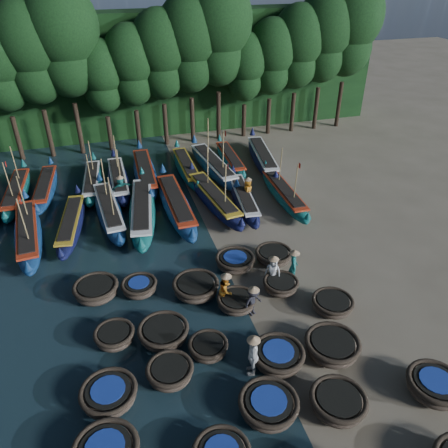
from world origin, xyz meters
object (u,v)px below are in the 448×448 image
object	(u,v)px
coracle_24	(274,255)
fisherman_5	(121,188)
coracle_10	(109,394)
long_boat_14	(187,168)
coracle_17	(237,302)
coracle_19	(333,304)
long_boat_4	(142,211)
fisherman_1	(293,265)
long_boat_17	(263,158)
long_boat_8	(284,194)
coracle_12	(208,347)
coracle_21	(139,287)
long_boat_11	(92,182)
coracle_20	(96,290)
fisherman_4	(253,355)
coracle_7	(268,405)
fisherman_6	(248,190)
long_boat_16	(230,159)
long_boat_1	(28,233)
long_boat_15	(213,166)
coracle_14	(332,346)
long_boat_2	(71,224)
long_boat_12	(119,180)
coracle_16	(164,332)
fisherman_2	(226,289)
coracle_8	(338,402)
long_boat_7	(243,199)
coracle_13	(278,356)
coracle_23	(235,261)
coracle_9	(435,386)
coracle_22	(196,287)
fisherman_0	(273,270)
long_boat_10	(46,188)
coracle_18	(281,285)
coracle_15	(115,336)
long_boat_6	(214,198)
long_boat_9	(16,193)

from	to	relation	value
coracle_24	fisherman_5	size ratio (longest dim) A/B	1.23
coracle_10	long_boat_14	bearing A→B (deg)	69.37
coracle_17	coracle_19	xyz separation A→B (m)	(4.15, -1.36, -0.01)
long_boat_4	fisherman_1	distance (m)	10.21
long_boat_17	coracle_10	bearing A→B (deg)	-116.71
long_boat_4	long_boat_8	bearing A→B (deg)	5.83
coracle_12	coracle_21	world-z (taller)	coracle_21
long_boat_11	long_boat_14	distance (m)	6.74
coracle_20	fisherman_4	xyz separation A→B (m)	(5.59, -6.18, 0.51)
coracle_7	fisherman_6	size ratio (longest dim) A/B	1.30
coracle_10	coracle_12	world-z (taller)	coracle_10
coracle_21	long_boat_16	bearing A→B (deg)	56.61
long_boat_1	fisherman_4	distance (m)	15.11
long_boat_4	long_boat_15	world-z (taller)	long_boat_15
coracle_14	long_boat_2	xyz separation A→B (m)	(-10.11, 12.65, 0.05)
coracle_19	long_boat_4	world-z (taller)	long_boat_4
long_boat_12	long_boat_16	xyz separation A→B (m)	(8.51, 1.28, -0.05)
long_boat_11	fisherman_5	bearing A→B (deg)	-46.17
coracle_21	coracle_16	bearing A→B (deg)	-79.42
coracle_21	fisherman_4	xyz separation A→B (m)	(3.61, -5.90, 0.57)
long_boat_1	long_boat_12	bearing A→B (deg)	39.25
coracle_10	fisherman_1	world-z (taller)	fisherman_1
long_boat_16	coracle_16	bearing A→B (deg)	-114.20
fisherman_2	coracle_8	bearing A→B (deg)	-126.53
long_boat_7	long_boat_12	size ratio (longest dim) A/B	0.94
fisherman_1	coracle_13	bearing A→B (deg)	169.40
coracle_24	long_boat_8	world-z (taller)	long_boat_8
coracle_17	long_boat_15	size ratio (longest dim) A/B	0.24
coracle_13	coracle_23	bearing A→B (deg)	87.55
coracle_19	long_boat_8	xyz separation A→B (m)	(1.93, 10.17, 0.16)
coracle_9	coracle_22	bearing A→B (deg)	132.18
coracle_10	fisherman_0	xyz separation A→B (m)	(8.15, 4.55, 0.45)
long_boat_8	long_boat_10	size ratio (longest dim) A/B	1.05
fisherman_0	fisherman_4	xyz separation A→B (m)	(-2.75, -4.77, 0.11)
coracle_16	coracle_12	bearing A→B (deg)	-39.22
long_boat_11	fisherman_1	bearing A→B (deg)	-50.53
coracle_20	coracle_18	bearing A→B (deg)	-13.28
coracle_12	long_boat_12	size ratio (longest dim) A/B	0.23
coracle_7	coracle_15	distance (m)	6.94
long_boat_1	coracle_16	bearing A→B (deg)	-63.20
coracle_22	long_boat_12	world-z (taller)	long_boat_12
coracle_19	long_boat_2	distance (m)	15.37
long_boat_6	long_boat_11	distance (m)	8.84
long_boat_7	fisherman_0	size ratio (longest dim) A/B	4.19
coracle_13	coracle_16	size ratio (longest dim) A/B	1.03
long_boat_9	long_boat_10	bearing A→B (deg)	12.44
coracle_7	coracle_24	world-z (taller)	coracle_7
fisherman_0	coracle_17	bearing A→B (deg)	-116.83
coracle_19	fisherman_5	world-z (taller)	fisherman_5
coracle_10	fisherman_4	size ratio (longest dim) A/B	1.05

